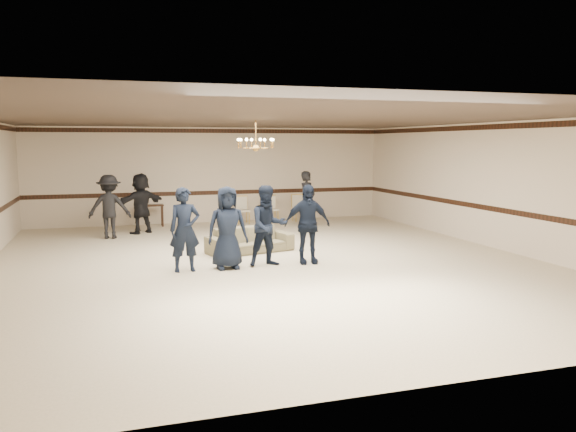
% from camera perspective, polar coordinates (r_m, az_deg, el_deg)
% --- Properties ---
extents(room, '(12.01, 14.01, 3.21)m').
position_cam_1_polar(room, '(12.76, -2.08, 2.47)').
color(room, beige).
rests_on(room, ground).
extents(chair_rail, '(12.00, 0.02, 0.14)m').
position_cam_1_polar(chair_rail, '(19.61, -7.53, 2.31)').
color(chair_rail, black).
rests_on(chair_rail, wall_back).
extents(crown_molding, '(12.00, 0.02, 0.14)m').
position_cam_1_polar(crown_molding, '(19.55, -7.63, 8.40)').
color(crown_molding, black).
rests_on(crown_molding, wall_back).
extents(chandelier, '(0.94, 0.94, 0.89)m').
position_cam_1_polar(chandelier, '(13.69, -3.23, 8.12)').
color(chandelier, '#B18038').
rests_on(chandelier, ceiling).
extents(boy_a, '(0.66, 0.46, 1.76)m').
position_cam_1_polar(boy_a, '(12.08, -10.25, -1.34)').
color(boy_a, black).
rests_on(boy_a, floor).
extents(boy_b, '(0.87, 0.57, 1.76)m').
position_cam_1_polar(boy_b, '(12.23, -6.06, -1.17)').
color(boy_b, black).
rests_on(boy_b, floor).
extents(boy_c, '(0.91, 0.74, 1.76)m').
position_cam_1_polar(boy_c, '(12.44, -2.00, -0.99)').
color(boy_c, black).
rests_on(boy_c, floor).
extents(boy_d, '(1.06, 0.50, 1.76)m').
position_cam_1_polar(boy_d, '(12.70, 1.92, -0.82)').
color(boy_d, black).
rests_on(boy_d, floor).
extents(settee, '(2.25, 1.34, 0.61)m').
position_cam_1_polar(settee, '(14.11, -3.81, -2.38)').
color(settee, '#6C6248').
rests_on(settee, floor).
extents(adult_left, '(1.24, 0.82, 1.80)m').
position_cam_1_polar(adult_left, '(16.81, -17.36, 0.89)').
color(adult_left, black).
rests_on(adult_left, floor).
extents(adult_mid, '(1.71, 1.30, 1.80)m').
position_cam_1_polar(adult_mid, '(17.53, -14.43, 1.23)').
color(adult_mid, black).
rests_on(adult_mid, floor).
extents(adult_right, '(0.78, 0.73, 1.80)m').
position_cam_1_polar(adult_right, '(18.14, 1.94, 1.65)').
color(adult_right, black).
rests_on(adult_right, floor).
extents(banquet_chair_left, '(0.46, 0.46, 0.90)m').
position_cam_1_polar(banquet_chair_left, '(19.15, -4.54, 0.58)').
color(banquet_chair_left, beige).
rests_on(banquet_chair_left, floor).
extents(banquet_chair_mid, '(0.44, 0.44, 0.90)m').
position_cam_1_polar(banquet_chair_mid, '(19.40, -1.66, 0.68)').
color(banquet_chair_mid, beige).
rests_on(banquet_chair_mid, floor).
extents(banquet_chair_right, '(0.47, 0.47, 0.90)m').
position_cam_1_polar(banquet_chair_right, '(19.70, 1.14, 0.78)').
color(banquet_chair_right, beige).
rests_on(banquet_chair_right, floor).
extents(console_table, '(0.85, 0.36, 0.71)m').
position_cam_1_polar(console_table, '(18.92, -13.56, 0.04)').
color(console_table, '#341A11').
rests_on(console_table, floor).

